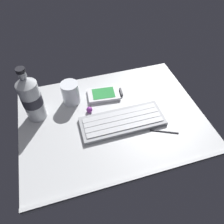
# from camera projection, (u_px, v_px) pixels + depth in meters

# --- Properties ---
(ground_plane) EXTENTS (0.64, 0.48, 0.03)m
(ground_plane) POSITION_uv_depth(u_px,v_px,m) (112.00, 120.00, 0.77)
(ground_plane) COLOR #B7BABC
(keyboard) EXTENTS (0.29, 0.11, 0.02)m
(keyboard) POSITION_uv_depth(u_px,v_px,m) (122.00, 121.00, 0.75)
(keyboard) COLOR #93969B
(keyboard) RESTS_ON ground_plane
(handheld_device) EXTENTS (0.13, 0.09, 0.02)m
(handheld_device) POSITION_uv_depth(u_px,v_px,m) (105.00, 94.00, 0.84)
(handheld_device) COLOR silver
(handheld_device) RESTS_ON ground_plane
(juice_cup) EXTENTS (0.06, 0.06, 0.09)m
(juice_cup) POSITION_uv_depth(u_px,v_px,m) (71.00, 94.00, 0.79)
(juice_cup) COLOR silver
(juice_cup) RESTS_ON ground_plane
(water_bottle) EXTENTS (0.07, 0.07, 0.21)m
(water_bottle) POSITION_uv_depth(u_px,v_px,m) (31.00, 98.00, 0.71)
(water_bottle) COLOR silver
(water_bottle) RESTS_ON ground_plane
(trackball_mouse) EXTENTS (0.02, 0.02, 0.02)m
(trackball_mouse) POSITION_uv_depth(u_px,v_px,m) (89.00, 110.00, 0.78)
(trackball_mouse) COLOR purple
(trackball_mouse) RESTS_ON ground_plane
(stylus_pen) EXTENTS (0.09, 0.05, 0.01)m
(stylus_pen) POSITION_uv_depth(u_px,v_px,m) (164.00, 131.00, 0.72)
(stylus_pen) COLOR #26262B
(stylus_pen) RESTS_ON ground_plane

